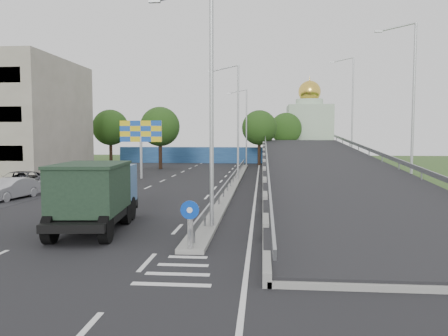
# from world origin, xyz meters

# --- Properties ---
(ground) EXTENTS (160.00, 160.00, 0.00)m
(ground) POSITION_xyz_m (0.00, 0.00, 0.00)
(ground) COLOR #2D4C1E
(ground) RESTS_ON ground
(road_surface) EXTENTS (26.00, 90.00, 0.04)m
(road_surface) POSITION_xyz_m (-3.00, 20.00, 0.00)
(road_surface) COLOR black
(road_surface) RESTS_ON ground
(parking_strip) EXTENTS (8.00, 90.00, 0.05)m
(parking_strip) POSITION_xyz_m (-16.00, 20.00, 0.00)
(parking_strip) COLOR black
(parking_strip) RESTS_ON ground
(median) EXTENTS (1.00, 44.00, 0.20)m
(median) POSITION_xyz_m (0.00, 24.00, 0.10)
(median) COLOR gray
(median) RESTS_ON ground
(overpass_ramp) EXTENTS (10.00, 50.00, 3.50)m
(overpass_ramp) POSITION_xyz_m (7.50, 24.00, 1.75)
(overpass_ramp) COLOR gray
(overpass_ramp) RESTS_ON ground
(median_guardrail) EXTENTS (0.09, 44.00, 0.71)m
(median_guardrail) POSITION_xyz_m (0.00, 24.00, 0.75)
(median_guardrail) COLOR gray
(median_guardrail) RESTS_ON median
(sign_bollard) EXTENTS (0.64, 0.23, 1.67)m
(sign_bollard) POSITION_xyz_m (0.00, 2.17, 1.03)
(sign_bollard) COLOR black
(sign_bollard) RESTS_ON median
(lamp_post_near) EXTENTS (2.74, 0.18, 10.08)m
(lamp_post_near) POSITION_xyz_m (0.11, 6.00, 5.81)
(lamp_post_near) COLOR #B2B5B7
(lamp_post_near) RESTS_ON median
(lamp_post_mid) EXTENTS (2.74, 0.18, 10.08)m
(lamp_post_mid) POSITION_xyz_m (0.11, 26.00, 5.81)
(lamp_post_mid) COLOR #B2B5B7
(lamp_post_mid) RESTS_ON median
(lamp_post_far) EXTENTS (2.74, 0.18, 10.08)m
(lamp_post_far) POSITION_xyz_m (0.11, 46.00, 5.81)
(lamp_post_far) COLOR #B2B5B7
(lamp_post_far) RESTS_ON median
(blue_wall) EXTENTS (30.00, 0.50, 2.40)m
(blue_wall) POSITION_xyz_m (-4.00, 52.00, 1.20)
(blue_wall) COLOR navy
(blue_wall) RESTS_ON ground
(church) EXTENTS (7.00, 7.00, 13.80)m
(church) POSITION_xyz_m (10.00, 60.00, 5.31)
(church) COLOR #B2CCAD
(church) RESTS_ON ground
(billboard) EXTENTS (4.00, 0.24, 5.50)m
(billboard) POSITION_xyz_m (-9.00, 28.00, 4.19)
(billboard) COLOR #B2B5B7
(billboard) RESTS_ON ground
(tree_left_mid) EXTENTS (4.80, 4.80, 7.60)m
(tree_left_mid) POSITION_xyz_m (-10.00, 40.00, 5.18)
(tree_left_mid) COLOR black
(tree_left_mid) RESTS_ON ground
(tree_median_far) EXTENTS (4.80, 4.80, 7.60)m
(tree_median_far) POSITION_xyz_m (2.00, 48.00, 5.18)
(tree_median_far) COLOR black
(tree_median_far) RESTS_ON ground
(tree_left_far) EXTENTS (4.80, 4.80, 7.60)m
(tree_left_far) POSITION_xyz_m (-18.00, 45.00, 5.18)
(tree_left_far) COLOR black
(tree_left_far) RESTS_ON ground
(tree_ramp_far) EXTENTS (4.80, 4.80, 7.60)m
(tree_ramp_far) POSITION_xyz_m (6.00, 55.00, 5.18)
(tree_ramp_far) COLOR black
(tree_ramp_far) RESTS_ON ground
(dump_truck) EXTENTS (3.13, 6.88, 2.94)m
(dump_truck) POSITION_xyz_m (-4.72, 5.80, 1.63)
(dump_truck) COLOR black
(dump_truck) RESTS_ON ground
(parked_car_b) EXTENTS (2.09, 4.37, 1.38)m
(parked_car_b) POSITION_xyz_m (-13.58, 14.01, 0.69)
(parked_car_b) COLOR #A1A1A6
(parked_car_b) RESTS_ON ground
(parked_car_c) EXTENTS (3.05, 5.76, 1.54)m
(parked_car_c) POSITION_xyz_m (-14.72, 16.92, 0.77)
(parked_car_c) COLOR #393A3F
(parked_car_c) RESTS_ON ground
(parked_car_d) EXTENTS (2.43, 5.65, 1.62)m
(parked_car_d) POSITION_xyz_m (-13.24, 19.90, 0.81)
(parked_car_d) COLOR gray
(parked_car_d) RESTS_ON ground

